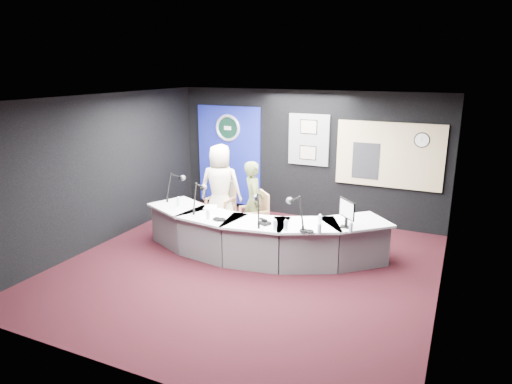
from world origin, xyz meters
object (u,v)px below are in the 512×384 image
at_px(broadcast_desk, 258,236).
at_px(person_man, 220,187).
at_px(person_woman, 254,202).
at_px(armchair_right, 254,216).
at_px(armchair_left, 221,208).

relative_size(broadcast_desk, person_man, 2.54).
distance_m(broadcast_desk, person_woman, 0.84).
bearing_deg(broadcast_desk, person_man, 142.12).
xyz_separation_m(armchair_right, person_man, (-0.94, 0.40, 0.39)).
bearing_deg(armchair_right, armchair_left, -155.87).
xyz_separation_m(broadcast_desk, armchair_right, (-0.38, 0.63, 0.12)).
bearing_deg(armchair_left, person_man, 0.00).
xyz_separation_m(broadcast_desk, armchair_left, (-1.32, 1.03, 0.05)).
relative_size(broadcast_desk, armchair_right, 4.56).
height_order(armchair_right, person_man, person_man).
bearing_deg(person_man, armchair_right, 143.76).
distance_m(armchair_left, person_man, 0.46).
xyz_separation_m(armchair_left, person_woman, (0.94, -0.40, 0.36)).
bearing_deg(person_man, person_woman, 143.76).
bearing_deg(broadcast_desk, person_woman, 120.90).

